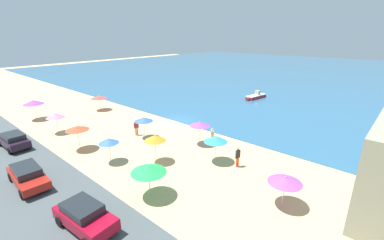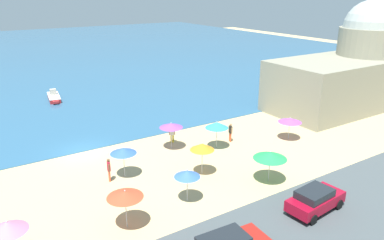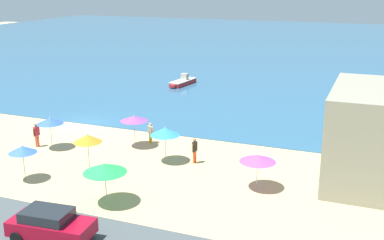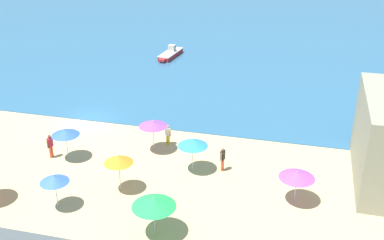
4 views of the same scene
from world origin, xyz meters
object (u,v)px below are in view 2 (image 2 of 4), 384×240
Objects in this scene: bather_1 at (172,133)px; parked_car_0 at (315,199)px; beach_umbrella_4 at (202,147)px; beach_umbrella_2 at (8,226)px; bather_2 at (230,131)px; beach_umbrella_6 at (187,174)px; beach_umbrella_5 at (290,120)px; beach_umbrella_8 at (171,125)px; beach_umbrella_7 at (123,151)px; beach_umbrella_1 at (125,194)px; harbor_fortress at (352,69)px; beach_umbrella_3 at (217,125)px; skiff_nearshore at (54,97)px; beach_umbrella_9 at (270,155)px; bather_0 at (109,169)px.

bather_1 reaches higher than parked_car_0.
bather_1 is (1.15, 6.53, -1.35)m from beach_umbrella_4.
bather_2 is at bearing 18.81° from beach_umbrella_2.
beach_umbrella_6 reaches higher than parked_car_0.
beach_umbrella_8 is (-10.21, 3.98, 0.28)m from beach_umbrella_5.
beach_umbrella_4 is 5.77m from beach_umbrella_7.
beach_umbrella_1 is 1.40× the size of bather_2.
bather_1 is 0.10× the size of harbor_fortress.
beach_umbrella_1 reaches higher than beach_umbrella_6.
beach_umbrella_3 is 0.60× the size of parked_car_0.
beach_umbrella_2 is 1.38× the size of bather_2.
skiff_nearshore is 0.28× the size of harbor_fortress.
beach_umbrella_9 is 23.15m from harbor_fortress.
beach_umbrella_8 is (13.91, 8.05, 0.10)m from beach_umbrella_2.
beach_umbrella_6 is 10.08m from bather_1.
beach_umbrella_3 is 9.03m from beach_umbrella_6.
beach_umbrella_8 is 21.75m from skiff_nearshore.
beach_umbrella_4 is 0.15× the size of harbor_fortress.
bather_1 is (14.64, 9.19, -1.17)m from beach_umbrella_2.
beach_umbrella_9 is at bearing -8.40° from beach_umbrella_6.
beach_umbrella_3 is at bearing -30.54° from beach_umbrella_8.
beach_umbrella_2 reaches higher than beach_umbrella_6.
harbor_fortress is at bearing 5.30° from beach_umbrella_3.
beach_umbrella_4 reaches higher than beach_umbrella_8.
beach_umbrella_1 is 12.98m from bather_1.
beach_umbrella_5 is 0.89× the size of beach_umbrella_8.
bather_2 is (19.23, 6.55, -1.08)m from beach_umbrella_2.
beach_umbrella_5 is at bearing 7.55° from beach_umbrella_4.
harbor_fortress is (23.52, -1.21, 3.50)m from bather_1.
beach_umbrella_2 is at bearing -168.18° from harbor_fortress.
beach_umbrella_9 is (8.46, -6.36, -0.00)m from beach_umbrella_7.
beach_umbrella_1 reaches higher than beach_umbrella_2.
beach_umbrella_5 is at bearing 34.45° from beach_umbrella_9.
beach_umbrella_4 is 1.08× the size of beach_umbrella_7.
beach_umbrella_5 is 0.13× the size of harbor_fortress.
bather_0 is at bearing -94.20° from skiff_nearshore.
beach_umbrella_6 is 1.29× the size of bather_0.
beach_umbrella_1 reaches higher than bather_1.
parked_car_0 is at bearing -78.70° from beach_umbrella_8.
bather_2 is at bearing 5.70° from beach_umbrella_7.
beach_umbrella_7 is 10.89m from bather_2.
beach_umbrella_4 is at bearing 133.92° from beach_umbrella_9.
bather_0 is at bearing 175.63° from beach_umbrella_5.
bather_2 is (5.74, 3.89, -1.26)m from beach_umbrella_4.
harbor_fortress reaches higher than beach_umbrella_5.
skiff_nearshore is at bearing 105.85° from bather_1.
parked_car_0 is 0.87× the size of skiff_nearshore.
beach_umbrella_6 is at bearing -163.97° from harbor_fortress.
bather_0 is at bearing 156.65° from beach_umbrella_4.
beach_umbrella_1 is at bearing -173.45° from beach_umbrella_6.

